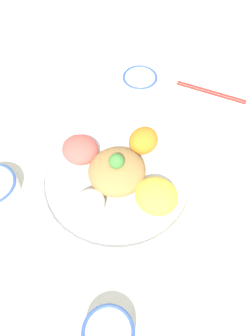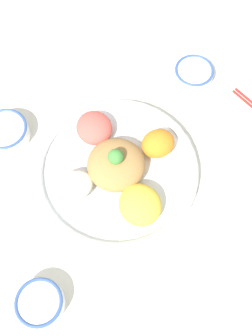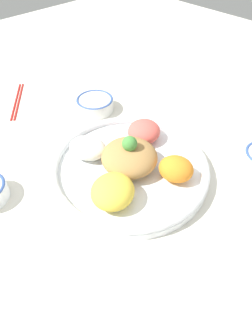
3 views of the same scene
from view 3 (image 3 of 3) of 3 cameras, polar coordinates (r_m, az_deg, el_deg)
name	(u,v)px [view 3 (image 3 of 3)]	position (r m, az deg, el deg)	size (l,w,h in m)	color
ground_plane	(120,165)	(0.71, -1.33, 0.65)	(2.40, 2.40, 0.00)	silver
salad_platter	(130,164)	(0.67, 0.72, 0.76)	(0.38, 0.38, 0.11)	white
rice_bowl_blue	(95,104)	(0.89, -6.30, 12.86)	(0.11, 0.11, 0.04)	white
chopsticks_pair_far	(17,100)	(1.00, -21.25, 12.69)	(0.14, 0.18, 0.01)	red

